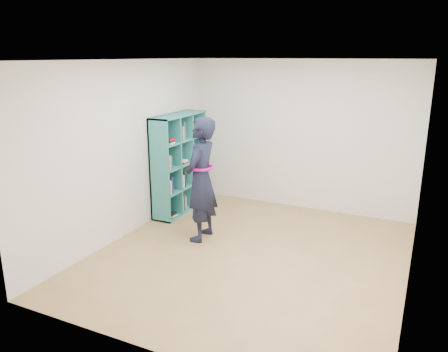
% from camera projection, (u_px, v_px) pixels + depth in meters
% --- Properties ---
extents(floor, '(4.50, 4.50, 0.00)m').
position_uv_depth(floor, '(250.00, 255.00, 5.99)').
color(floor, '#9C7547').
rests_on(floor, ground).
extents(ceiling, '(4.50, 4.50, 0.00)m').
position_uv_depth(ceiling, '(254.00, 60.00, 5.30)').
color(ceiling, white).
rests_on(ceiling, wall_back).
extents(wall_left, '(0.02, 4.50, 2.60)m').
position_uv_depth(wall_left, '(127.00, 150.00, 6.48)').
color(wall_left, silver).
rests_on(wall_left, floor).
extents(wall_right, '(0.02, 4.50, 2.60)m').
position_uv_depth(wall_right, '(420.00, 183.00, 4.81)').
color(wall_right, silver).
rests_on(wall_right, floor).
extents(wall_back, '(4.00, 0.02, 2.60)m').
position_uv_depth(wall_back, '(300.00, 136.00, 7.60)').
color(wall_back, silver).
rests_on(wall_back, floor).
extents(wall_front, '(4.00, 0.02, 2.60)m').
position_uv_depth(wall_front, '(152.00, 221.00, 3.69)').
color(wall_front, silver).
rests_on(wall_front, floor).
extents(bookshelf, '(0.37, 1.28, 1.70)m').
position_uv_depth(bookshelf, '(178.00, 165.00, 7.54)').
color(bookshelf, teal).
rests_on(bookshelf, floor).
extents(person, '(0.48, 0.69, 1.82)m').
position_uv_depth(person, '(201.00, 180.00, 6.32)').
color(person, black).
rests_on(person, floor).
extents(smartphone, '(0.02, 0.11, 0.14)m').
position_uv_depth(smartphone, '(195.00, 169.00, 6.42)').
color(smartphone, silver).
rests_on(smartphone, person).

